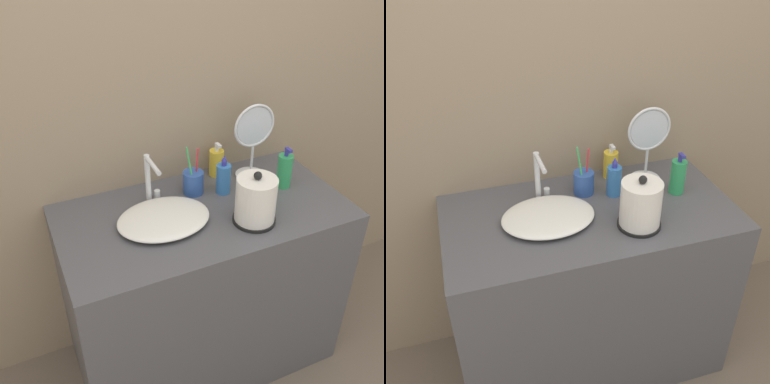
# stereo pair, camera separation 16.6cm
# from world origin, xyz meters

# --- Properties ---
(wall_back) EXTENTS (6.00, 0.04, 2.60)m
(wall_back) POSITION_xyz_m (0.00, 0.60, 1.30)
(wall_back) COLOR gray
(wall_back) RESTS_ON ground_plane
(vanity_counter) EXTENTS (1.13, 0.58, 0.83)m
(vanity_counter) POSITION_xyz_m (0.00, 0.29, 0.42)
(vanity_counter) COLOR #4C4C51
(vanity_counter) RESTS_ON ground_plane
(sink_basin) EXTENTS (0.35, 0.27, 0.04)m
(sink_basin) POSITION_xyz_m (-0.17, 0.28, 0.85)
(sink_basin) COLOR silver
(sink_basin) RESTS_ON vanity_counter
(faucet) EXTENTS (0.06, 0.15, 0.21)m
(faucet) POSITION_xyz_m (-0.16, 0.42, 0.95)
(faucet) COLOR silver
(faucet) RESTS_ON vanity_counter
(electric_kettle) EXTENTS (0.16, 0.16, 0.21)m
(electric_kettle) POSITION_xyz_m (0.14, 0.15, 0.92)
(electric_kettle) COLOR black
(electric_kettle) RESTS_ON vanity_counter
(toothbrush_cup) EXTENTS (0.08, 0.08, 0.21)m
(toothbrush_cup) POSITION_xyz_m (0.02, 0.43, 0.88)
(toothbrush_cup) COLOR #2D519E
(toothbrush_cup) RESTS_ON vanity_counter
(lotion_bottle) EXTENTS (0.06, 0.06, 0.15)m
(lotion_bottle) POSITION_xyz_m (0.17, 0.51, 0.89)
(lotion_bottle) COLOR gold
(lotion_bottle) RESTS_ON vanity_counter
(shampoo_bottle) EXTENTS (0.06, 0.06, 0.18)m
(shampoo_bottle) POSITION_xyz_m (0.38, 0.32, 0.90)
(shampoo_bottle) COLOR #2D9956
(shampoo_bottle) RESTS_ON vanity_counter
(mouthwash_bottle) EXTENTS (0.06, 0.06, 0.17)m
(mouthwash_bottle) POSITION_xyz_m (0.13, 0.38, 0.90)
(mouthwash_bottle) COLOR #3370B7
(mouthwash_bottle) RESTS_ON vanity_counter
(vanity_mirror) EXTENTS (0.19, 0.13, 0.33)m
(vanity_mirror) POSITION_xyz_m (0.30, 0.44, 1.01)
(vanity_mirror) COLOR silver
(vanity_mirror) RESTS_ON vanity_counter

